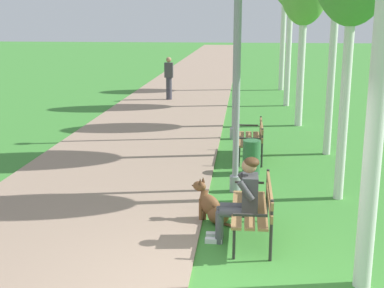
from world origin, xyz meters
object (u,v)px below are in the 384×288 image
at_px(dog_brown, 212,207).
at_px(pedestrian_distant, 169,78).
at_px(lamp_post_mid, 235,51).
at_px(lamp_post_near, 238,64).
at_px(litter_bin, 251,157).
at_px(park_bench_mid, 253,137).
at_px(person_seated_on_near_bench, 242,196).
at_px(park_bench_near, 256,205).

xyz_separation_m(dog_brown, pedestrian_distant, (-2.43, 12.05, 0.58)).
relative_size(dog_brown, lamp_post_mid, 0.18).
xyz_separation_m(lamp_post_mid, pedestrian_distant, (-2.62, 6.27, -1.45)).
bearing_deg(lamp_post_near, dog_brown, -101.69).
xyz_separation_m(lamp_post_near, litter_bin, (0.31, 1.16, -1.98)).
xyz_separation_m(lamp_post_near, lamp_post_mid, (-0.13, 4.24, -0.04)).
distance_m(park_bench_mid, litter_bin, 1.18).
bearing_deg(pedestrian_distant, lamp_post_near, -75.32).
relative_size(dog_brown, pedestrian_distant, 0.47).
bearing_deg(litter_bin, dog_brown, -103.00).
xyz_separation_m(lamp_post_near, pedestrian_distant, (-2.75, 10.50, -1.49)).
relative_size(person_seated_on_near_bench, litter_bin, 1.79).
bearing_deg(lamp_post_mid, pedestrian_distant, 112.72).
bearing_deg(lamp_post_near, litter_bin, 75.29).
height_order(dog_brown, lamp_post_near, lamp_post_near).
height_order(park_bench_near, pedestrian_distant, pedestrian_distant).
bearing_deg(lamp_post_mid, dog_brown, -91.90).
bearing_deg(person_seated_on_near_bench, park_bench_near, 27.71).
relative_size(person_seated_on_near_bench, dog_brown, 1.61).
relative_size(dog_brown, litter_bin, 1.11).
distance_m(lamp_post_near, lamp_post_mid, 4.24).
distance_m(lamp_post_mid, pedestrian_distant, 6.95).
bearing_deg(litter_bin, park_bench_mid, 87.92).
xyz_separation_m(park_bench_near, pedestrian_distant, (-3.09, 12.58, 0.33)).
distance_m(litter_bin, pedestrian_distant, 9.84).
bearing_deg(park_bench_near, park_bench_mid, 89.93).
relative_size(park_bench_near, person_seated_on_near_bench, 1.20).
relative_size(park_bench_near, lamp_post_near, 0.33).
height_order(person_seated_on_near_bench, litter_bin, person_seated_on_near_bench).
distance_m(park_bench_mid, lamp_post_near, 2.98).
xyz_separation_m(park_bench_near, dog_brown, (-0.66, 0.53, -0.25)).
bearing_deg(litter_bin, park_bench_near, -89.35).
height_order(litter_bin, pedestrian_distant, pedestrian_distant).
bearing_deg(park_bench_mid, lamp_post_near, -98.47).
bearing_deg(dog_brown, park_bench_mid, 80.24).
distance_m(person_seated_on_near_bench, litter_bin, 3.37).
distance_m(park_bench_near, park_bench_mid, 4.41).
xyz_separation_m(person_seated_on_near_bench, lamp_post_mid, (-0.26, 6.43, 1.61)).
bearing_deg(dog_brown, person_seated_on_near_bench, -54.73).
xyz_separation_m(dog_brown, litter_bin, (0.62, 2.71, 0.09)).
height_order(park_bench_near, park_bench_mid, same).
distance_m(dog_brown, lamp_post_mid, 6.13).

